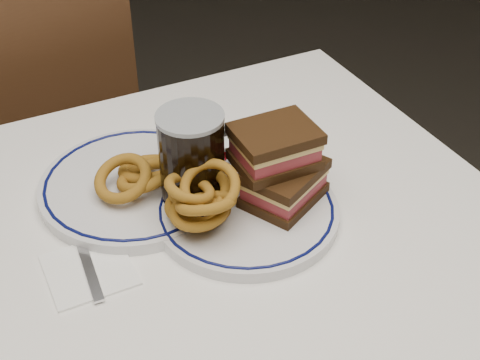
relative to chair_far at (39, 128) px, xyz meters
name	(u,v)px	position (x,y,z in m)	size (l,w,h in m)	color
dining_table	(109,314)	(-0.05, -0.78, 0.14)	(1.27, 0.87, 0.75)	white
chair_far	(39,128)	(0.00, 0.00, 0.00)	(0.49, 0.49, 0.94)	#3F2414
main_plate	(246,211)	(0.18, -0.78, 0.25)	(0.28, 0.28, 0.02)	silver
reuben_sandwich	(280,165)	(0.23, -0.78, 0.32)	(0.15, 0.14, 0.12)	black
onion_rings_main	(201,200)	(0.11, -0.77, 0.30)	(0.11, 0.14, 0.14)	brown
ketchup_ramekin	(213,164)	(0.17, -0.68, 0.28)	(0.06, 0.06, 0.03)	silver
beer_mug	(194,161)	(0.12, -0.72, 0.33)	(0.15, 0.10, 0.17)	black
water_glass	(290,174)	(0.25, -0.78, 0.30)	(0.07, 0.07, 0.11)	#ACC8DF
far_plate	(135,185)	(0.05, -0.64, 0.25)	(0.30, 0.30, 0.02)	silver
onion_rings_far	(139,174)	(0.05, -0.65, 0.28)	(0.15, 0.13, 0.07)	brown
napkin_fork	(89,268)	(-0.07, -0.78, 0.24)	(0.12, 0.15, 0.01)	white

